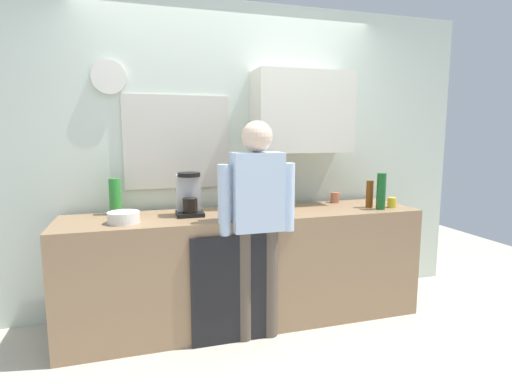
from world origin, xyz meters
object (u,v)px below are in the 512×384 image
at_px(coffee_maker, 189,196).
at_px(cup_blue_mug, 253,207).
at_px(cup_terracotta_mug, 335,197).
at_px(mixing_bowl, 124,217).
at_px(bottle_red_vinegar, 251,195).
at_px(storage_canister, 273,201).
at_px(dish_soap, 286,196).
at_px(person_at_sink, 257,213).
at_px(bottle_amber_beer, 370,194).
at_px(bottle_clear_soda, 115,196).
at_px(bottle_green_wine, 381,191).
at_px(bottle_olive_oil, 250,201).
at_px(cup_yellow_cup, 392,202).

bearing_deg(coffee_maker, cup_blue_mug, -7.38).
distance_m(cup_terracotta_mug, mixing_bowl, 1.85).
xyz_separation_m(bottle_red_vinegar, storage_canister, (0.12, -0.19, -0.02)).
height_order(dish_soap, person_at_sink, person_at_sink).
relative_size(bottle_amber_beer, cup_terracotta_mug, 2.50).
bearing_deg(bottle_amber_beer, person_at_sink, -168.16).
relative_size(coffee_maker, bottle_clear_soda, 1.18).
height_order(bottle_green_wine, mixing_bowl, bottle_green_wine).
xyz_separation_m(bottle_red_vinegar, bottle_olive_oil, (-0.11, -0.36, 0.02)).
bearing_deg(person_at_sink, mixing_bowl, 178.32).
height_order(storage_canister, person_at_sink, person_at_sink).
bearing_deg(cup_terracotta_mug, bottle_clear_soda, 179.80).
height_order(bottle_clear_soda, dish_soap, bottle_clear_soda).
height_order(cup_terracotta_mug, dish_soap, dish_soap).
distance_m(bottle_red_vinegar, dish_soap, 0.34).
bearing_deg(bottle_olive_oil, bottle_red_vinegar, 72.92).
relative_size(coffee_maker, cup_yellow_cup, 3.88).
distance_m(cup_terracotta_mug, cup_blue_mug, 0.88).
relative_size(bottle_clear_soda, cup_yellow_cup, 3.29).
bearing_deg(storage_canister, bottle_amber_beer, -3.86).
relative_size(bottle_clear_soda, person_at_sink, 0.17).
xyz_separation_m(coffee_maker, bottle_clear_soda, (-0.54, 0.19, -0.01)).
relative_size(bottle_red_vinegar, cup_blue_mug, 2.20).
height_order(bottle_red_vinegar, bottle_green_wine, bottle_green_wine).
relative_size(cup_yellow_cup, dish_soap, 0.47).
distance_m(bottle_red_vinegar, bottle_green_wine, 1.07).
height_order(coffee_maker, cup_blue_mug, coffee_maker).
xyz_separation_m(cup_yellow_cup, storage_canister, (-1.03, 0.11, 0.04)).
height_order(bottle_amber_beer, dish_soap, bottle_amber_beer).
height_order(cup_blue_mug, dish_soap, dish_soap).
bearing_deg(coffee_maker, bottle_red_vinegar, 13.29).
height_order(dish_soap, storage_canister, dish_soap).
xyz_separation_m(bottle_green_wine, mixing_bowl, (-2.02, 0.07, -0.11)).
bearing_deg(mixing_bowl, bottle_red_vinegar, 15.16).
xyz_separation_m(cup_terracotta_mug, mixing_bowl, (-1.82, -0.33, -0.01)).
height_order(bottle_green_wine, person_at_sink, person_at_sink).
height_order(mixing_bowl, storage_canister, storage_canister).
height_order(cup_blue_mug, cup_yellow_cup, cup_blue_mug).
xyz_separation_m(bottle_red_vinegar, cup_blue_mug, (-0.04, -0.19, -0.06)).
bearing_deg(mixing_bowl, bottle_clear_soda, 100.70).
bearing_deg(mixing_bowl, coffee_maker, 17.20).
xyz_separation_m(coffee_maker, dish_soap, (0.86, 0.18, -0.07)).
distance_m(bottle_amber_beer, dish_soap, 0.71).
bearing_deg(coffee_maker, bottle_amber_beer, -4.54).
xyz_separation_m(bottle_red_vinegar, bottle_clear_soda, (-1.07, 0.07, 0.03)).
height_order(bottle_green_wine, dish_soap, bottle_green_wine).
relative_size(bottle_red_vinegar, bottle_green_wine, 0.73).
xyz_separation_m(coffee_maker, cup_blue_mug, (0.49, -0.06, -0.10)).
bearing_deg(storage_canister, bottle_red_vinegar, 123.41).
xyz_separation_m(bottle_olive_oil, mixing_bowl, (-0.90, 0.09, -0.09)).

